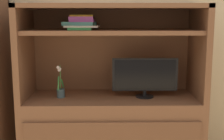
# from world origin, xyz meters

# --- Properties ---
(painted_rear_wall) EXTENTS (6.00, 0.10, 2.80)m
(painted_rear_wall) POSITION_xyz_m (0.00, 0.75, 1.40)
(painted_rear_wall) COLOR tan
(painted_rear_wall) RESTS_ON ground_plane
(media_console) EXTENTS (1.57, 0.62, 1.47)m
(media_console) POSITION_xyz_m (0.00, 0.40, 0.49)
(media_console) COLOR brown
(media_console) RESTS_ON ground_plane
(tv_monitor) EXTENTS (0.58, 0.16, 0.35)m
(tv_monitor) POSITION_xyz_m (0.29, 0.38, 0.85)
(tv_monitor) COLOR black
(tv_monitor) RESTS_ON media_console
(potted_plant) EXTENTS (0.07, 0.08, 0.29)m
(potted_plant) POSITION_xyz_m (-0.45, 0.37, 0.74)
(potted_plant) COLOR #384C56
(potted_plant) RESTS_ON media_console
(magazine_stack) EXTENTS (0.31, 0.33, 0.12)m
(magazine_stack) POSITION_xyz_m (-0.26, 0.40, 1.32)
(magazine_stack) COLOR #338C4C
(magazine_stack) RESTS_ON media_console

